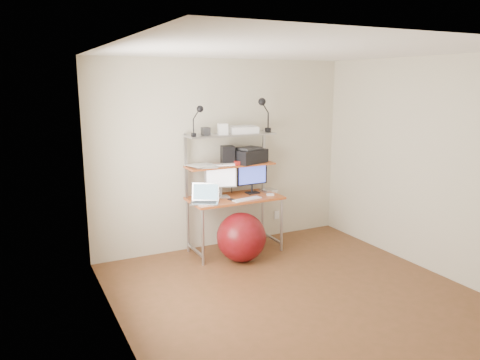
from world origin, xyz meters
The scene contains 20 objects.
room centered at (0.00, 0.00, 1.25)m, with size 3.60×3.60×3.60m.
computer_desk centered at (0.00, 1.50, 0.96)m, with size 1.20×0.60×1.57m.
wall_outlet centered at (0.85, 1.79, 0.30)m, with size 0.08×0.01×0.12m, color white.
monitor_silver centered at (-0.16, 1.53, 0.99)m, with size 0.42×0.18×0.47m.
monitor_black centered at (0.30, 1.54, 0.97)m, with size 0.46×0.14×0.46m.
laptop centered at (-0.45, 1.35, 0.79)m, with size 0.43×0.40×0.30m.
keyboard centered at (0.08, 1.25, 0.75)m, with size 0.40×0.11×0.01m, color white.
mouse centered at (0.45, 1.31, 0.75)m, with size 0.09×0.05×0.02m, color white.
mac_mini centered at (0.54, 1.51, 0.76)m, with size 0.19×0.19×0.04m, color #BBBBC0.
phone centered at (-0.10, 1.32, 0.74)m, with size 0.06×0.12×0.01m, color black.
printer centered at (0.27, 1.57, 1.25)m, with size 0.51×0.42×0.21m.
nas_cube centered at (-0.03, 1.60, 1.27)m, with size 0.16×0.16×0.24m, color black.
red_box centered at (0.11, 1.51, 1.18)m, with size 0.18×0.12×0.05m, color #B11F1C.
scanner centered at (0.18, 1.57, 1.60)m, with size 0.39×0.27×0.10m.
box_white centered at (-0.12, 1.53, 1.62)m, with size 0.12×0.10×0.14m, color white.
box_grey centered at (-0.34, 1.58, 1.60)m, with size 0.10×0.10×0.10m, color #2B2B2D.
clip_lamp_left centered at (-0.47, 1.46, 1.82)m, with size 0.15×0.08×0.37m.
clip_lamp_right centered at (0.46, 1.53, 1.88)m, with size 0.18×0.10×0.45m.
exercise_ball centered at (-0.08, 1.10, 0.31)m, with size 0.62×0.62×0.62m, color maroon.
paper_stack centered at (-0.38, 1.56, 1.17)m, with size 0.42×0.39×0.03m.
Camera 1 is at (-2.57, -3.86, 2.21)m, focal length 35.00 mm.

